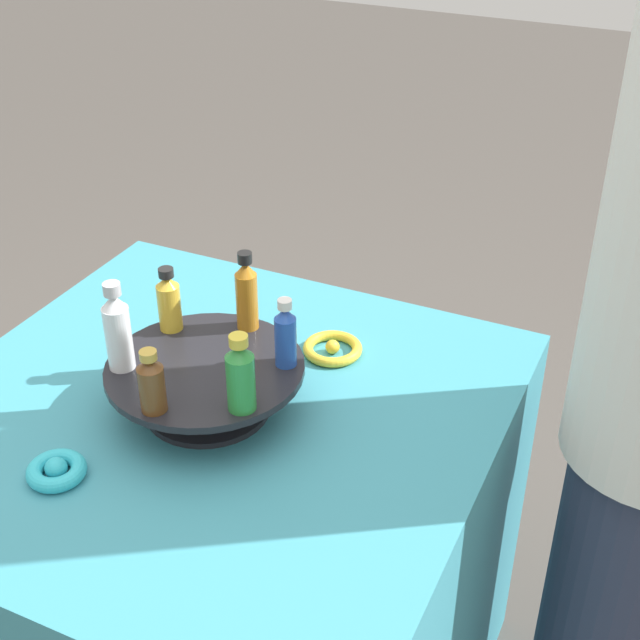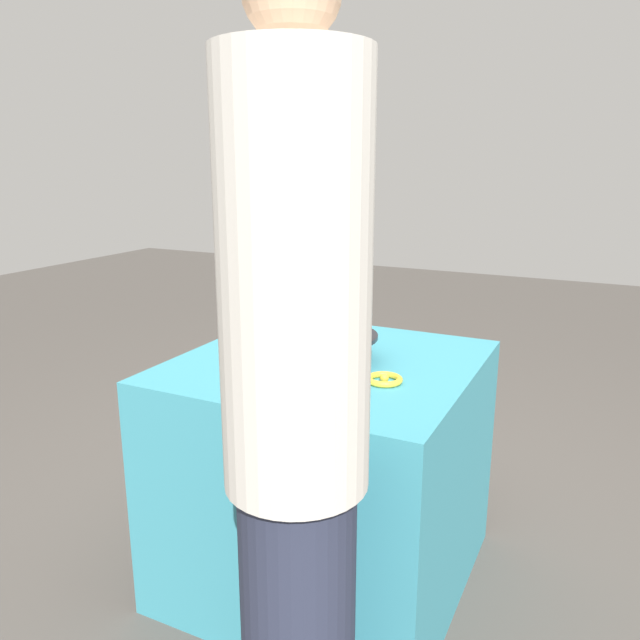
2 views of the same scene
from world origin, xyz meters
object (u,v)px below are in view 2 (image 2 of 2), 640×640
object	(u,v)px
bottle_gold	(362,313)
bottle_brown	(293,315)
bottle_blue	(329,328)
ribbon_bow_teal	(282,338)
display_stand	(328,343)
person_figure	(296,415)
bottle_amber	(365,319)
bottle_clear	(327,303)
bottle_green	(292,321)
ribbon_bow_gold	(384,379)

from	to	relation	value
bottle_gold	bottle_brown	distance (m)	0.22
bottle_blue	ribbon_bow_teal	xyz separation A→B (m)	(-0.23, -0.29, -0.13)
bottle_blue	ribbon_bow_teal	distance (m)	0.39
display_stand	person_figure	xyz separation A→B (m)	(0.66, 0.24, 0.06)
bottle_brown	bottle_amber	bearing A→B (deg)	86.79
bottle_gold	bottle_amber	bearing A→B (deg)	26.79
display_stand	bottle_gold	bearing A→B (deg)	146.79
bottle_amber	bottle_gold	distance (m)	0.13
bottle_amber	bottle_gold	size ratio (longest dim) A/B	1.24
bottle_clear	bottle_blue	size ratio (longest dim) A/B	1.28
bottle_brown	bottle_green	size ratio (longest dim) A/B	0.81
bottle_gold	bottle_clear	size ratio (longest dim) A/B	0.76
bottle_gold	ribbon_bow_teal	xyz separation A→B (m)	(-0.01, -0.30, -0.12)
bottle_gold	person_figure	size ratio (longest dim) A/B	0.06
display_stand	bottle_gold	size ratio (longest dim) A/B	2.79
ribbon_bow_teal	person_figure	xyz separation A→B (m)	(0.78, 0.47, 0.10)
bottle_amber	bottle_clear	world-z (taller)	bottle_clear
ribbon_bow_teal	ribbon_bow_gold	size ratio (longest dim) A/B	0.83
bottle_blue	ribbon_bow_gold	size ratio (longest dim) A/B	1.11
bottle_green	person_figure	bearing A→B (deg)	29.34
display_stand	bottle_green	distance (m)	0.15
bottle_blue	bottle_gold	bearing A→B (deg)	176.79
bottle_brown	bottle_blue	xyz separation A→B (m)	(0.12, 0.18, 0.01)
bottle_clear	ribbon_bow_gold	bearing A→B (deg)	51.76
bottle_brown	person_figure	bearing A→B (deg)	28.92
bottle_blue	ribbon_bow_gold	bearing A→B (deg)	89.66
bottle_brown	person_figure	world-z (taller)	person_figure
bottle_amber	ribbon_bow_gold	xyz separation A→B (m)	(0.11, 0.10, -0.14)
bottle_brown	display_stand	bearing A→B (deg)	86.79
bottle_green	bottle_brown	bearing A→B (deg)	-153.21
display_stand	ribbon_bow_gold	world-z (taller)	display_stand
bottle_amber	ribbon_bow_teal	bearing A→B (deg)	-108.72
ribbon_bow_teal	bottle_green	bearing A→B (deg)	36.32
bottle_gold	ribbon_bow_teal	distance (m)	0.32
ribbon_bow_gold	person_figure	world-z (taller)	person_figure
display_stand	ribbon_bow_gold	xyz separation A→B (m)	(0.11, 0.23, -0.05)
bottle_gold	bottle_blue	xyz separation A→B (m)	(0.22, -0.01, 0.00)
bottle_green	bottle_blue	distance (m)	0.13
person_figure	bottle_brown	bearing A→B (deg)	8.72
ribbon_bow_teal	person_figure	world-z (taller)	person_figure
bottle_brown	ribbon_bow_gold	xyz separation A→B (m)	(0.12, 0.36, -0.12)
ribbon_bow_teal	ribbon_bow_gold	bearing A→B (deg)	63.73
bottle_blue	ribbon_bow_gold	xyz separation A→B (m)	(0.00, 0.17, -0.13)
bottle_brown	person_figure	xyz separation A→B (m)	(0.67, 0.37, -0.02)
ribbon_bow_gold	bottle_clear	bearing A→B (deg)	-128.24
bottle_amber	bottle_clear	xyz separation A→B (m)	(-0.12, -0.18, 0.00)
bottle_gold	ribbon_bow_teal	size ratio (longest dim) A/B	1.29
person_figure	ribbon_bow_teal	bearing A→B (deg)	11.23
person_figure	bottle_gold	bearing A→B (deg)	-7.40
bottle_amber	ribbon_bow_gold	distance (m)	0.20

